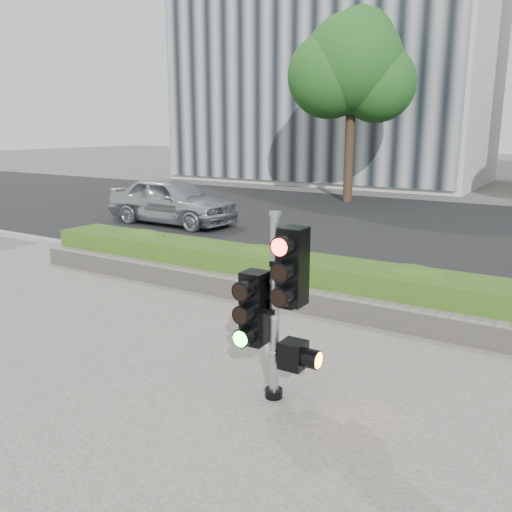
# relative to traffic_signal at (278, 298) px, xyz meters

# --- Properties ---
(ground) EXTENTS (120.00, 120.00, 0.00)m
(ground) POSITION_rel_traffic_signal_xyz_m (-1.05, 0.80, -1.16)
(ground) COLOR #51514C
(ground) RESTS_ON ground
(sidewalk) EXTENTS (16.00, 11.00, 0.03)m
(sidewalk) POSITION_rel_traffic_signal_xyz_m (-1.05, -1.70, -1.14)
(sidewalk) COLOR #9E9389
(sidewalk) RESTS_ON ground
(road) EXTENTS (60.00, 13.00, 0.02)m
(road) POSITION_rel_traffic_signal_xyz_m (-1.05, 10.80, -1.15)
(road) COLOR black
(road) RESTS_ON ground
(curb) EXTENTS (60.00, 0.25, 0.12)m
(curb) POSITION_rel_traffic_signal_xyz_m (-1.05, 3.95, -1.10)
(curb) COLOR gray
(curb) RESTS_ON ground
(stone_wall) EXTENTS (12.00, 0.32, 0.34)m
(stone_wall) POSITION_rel_traffic_signal_xyz_m (-1.05, 2.70, -0.96)
(stone_wall) COLOR gray
(stone_wall) RESTS_ON sidewalk
(hedge) EXTENTS (12.00, 1.00, 0.68)m
(hedge) POSITION_rel_traffic_signal_xyz_m (-1.05, 3.35, -0.79)
(hedge) COLOR olive
(hedge) RESTS_ON sidewalk
(building_left) EXTENTS (16.00, 9.00, 15.00)m
(building_left) POSITION_rel_traffic_signal_xyz_m (-10.05, 23.80, 6.34)
(building_left) COLOR #B7B7B2
(building_left) RESTS_ON ground
(tree_left) EXTENTS (4.61, 4.03, 7.34)m
(tree_left) POSITION_rel_traffic_signal_xyz_m (-5.57, 15.36, 3.89)
(tree_left) COLOR black
(tree_left) RESTS_ON ground
(traffic_signal) EXTENTS (0.70, 0.51, 2.04)m
(traffic_signal) POSITION_rel_traffic_signal_xyz_m (0.00, 0.00, 0.00)
(traffic_signal) COLOR black
(traffic_signal) RESTS_ON sidewalk
(car_silver) EXTENTS (4.17, 1.73, 1.41)m
(car_silver) POSITION_rel_traffic_signal_xyz_m (-8.07, 7.74, -0.43)
(car_silver) COLOR #A7AAAE
(car_silver) RESTS_ON road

